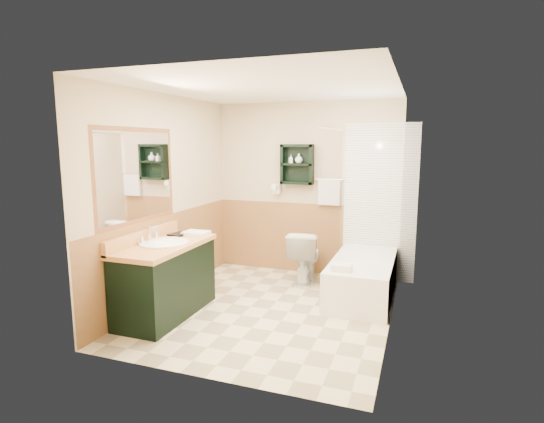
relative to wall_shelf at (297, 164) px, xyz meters
The scene contains 25 objects.
floor 2.09m from the wall_shelf, 85.93° to the right, with size 3.00×3.00×0.00m, color beige.
back_wall 0.38m from the wall_shelf, 48.99° to the left, with size 2.60×0.04×2.40m, color #F3E0BE.
left_wall 1.89m from the wall_shelf, 130.97° to the right, with size 0.04×3.00×2.40m, color #F3E0BE.
right_wall 2.03m from the wall_shelf, 44.70° to the right, with size 0.04×3.00×2.40m, color #F3E0BE.
ceiling 1.66m from the wall_shelf, 85.93° to the right, with size 2.60×3.00×0.04m, color white.
wainscot_left 2.12m from the wall_shelf, 130.14° to the right, with size 2.98×2.98×1.00m, color #B9834B, non-canonical shape.
wainscot_back 1.06m from the wall_shelf, 38.66° to the left, with size 2.58×2.58×1.00m, color #B9834B, non-canonical shape.
mirror_frame 2.28m from the wall_shelf, 120.90° to the right, with size 1.30×1.30×1.00m, color brown, non-canonical shape.
mirror_glass 2.28m from the wall_shelf, 120.79° to the right, with size 1.20×1.20×0.90m, color white, non-canonical shape.
tile_right 1.61m from the wall_shelf, 25.39° to the right, with size 1.50×1.50×2.10m, color white, non-canonical shape.
tile_back 1.23m from the wall_shelf, ahead, with size 0.95×0.95×2.10m, color white, non-canonical shape.
tile_accent 1.56m from the wall_shelf, 25.55° to the right, with size 1.50×1.50×0.10m, color #144733, non-canonical shape.
wall_shelf is the anchor object (origin of this frame).
hair_dryer 0.46m from the wall_shelf, behind, with size 0.10×0.24×0.18m, color white, non-canonical shape.
towel_bar 0.49m from the wall_shelf, ahead, with size 0.40×0.06×0.40m, color white, non-canonical shape.
curtain_rod 1.01m from the wall_shelf, 46.11° to the right, with size 0.03×0.03×1.60m, color silver.
shower_curtain 0.89m from the wall_shelf, 37.30° to the right, with size 1.05×1.05×1.70m, color beige, non-canonical shape.
vanity 2.41m from the wall_shelf, 115.04° to the right, with size 0.59×1.24×0.79m, color black.
bathtub 1.79m from the wall_shelf, 32.49° to the right, with size 0.70×1.50×0.47m, color white.
toilet 1.27m from the wall_shelf, 56.67° to the right, with size 0.39×0.70×0.69m, color white.
counter_towel 1.79m from the wall_shelf, 119.25° to the right, with size 0.28×0.22×0.04m, color white.
vanity_book 1.93m from the wall_shelf, 125.63° to the right, with size 0.18×0.02×0.24m, color black.
tub_towel 1.81m from the wall_shelf, 54.28° to the right, with size 0.21×0.18×0.07m, color white.
soap_bottle_a 0.10m from the wall_shelf, behind, with size 0.05×0.12×0.05m, color white.
soap_bottle_b 0.07m from the wall_shelf, 10.87° to the right, with size 0.10×0.13×0.10m, color white.
Camera 1 is at (1.54, -4.24, 1.83)m, focal length 28.00 mm.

